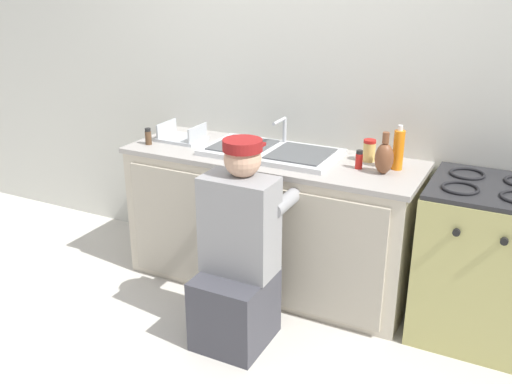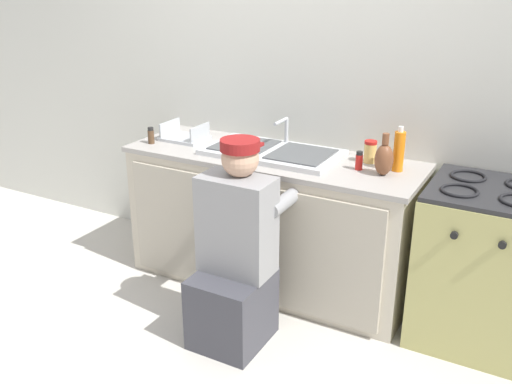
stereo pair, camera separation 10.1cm
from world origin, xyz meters
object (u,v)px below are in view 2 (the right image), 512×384
Objects in this scene: plumber_person at (235,261)px; spice_bottle_red at (359,161)px; stove_range at (480,265)px; spice_bottle_pepper at (151,136)px; dish_rack_tray at (185,136)px; condiment_jar at (370,152)px; soap_bottle_orange at (399,151)px; sink_double_basin at (272,152)px; vase_decorative at (384,159)px.

spice_bottle_red is (0.43, 0.62, 0.44)m from plumber_person.
stove_range is 1.29m from plumber_person.
spice_bottle_pepper reaches higher than stove_range.
dish_rack_tray reaches higher than spice_bottle_pepper.
condiment_jar is 1.37m from spice_bottle_pepper.
plumber_person is (-1.12, -0.63, 0.03)m from stove_range.
plumber_person reaches higher than dish_rack_tray.
spice_bottle_pepper is (-1.52, -0.23, -0.06)m from soap_bottle_orange.
sink_double_basin is 0.69m from vase_decorative.
plumber_person is 8.63× the size of condiment_jar.
plumber_person reaches higher than sink_double_basin.
plumber_person is 1.10m from spice_bottle_pepper.
plumber_person is 4.80× the size of vase_decorative.
plumber_person is at bearing -124.78° from spice_bottle_red.
spice_bottle_pepper is at bearing 152.20° from plumber_person.
sink_double_basin is 0.72× the size of plumber_person.
dish_rack_tray is (-1.33, 0.04, -0.07)m from vase_decorative.
soap_bottle_orange is 0.20m from condiment_jar.
plumber_person is 1.08m from dish_rack_tray.
stove_range is at bearing 0.86° from spice_bottle_red.
vase_decorative is at bearing -2.75° from sink_double_basin.
vase_decorative is (-0.55, -0.03, 0.51)m from stove_range.
dish_rack_tray is (-0.76, 0.64, 0.42)m from plumber_person.
dish_rack_tray reaches higher than stove_range.
plumber_person is 10.52× the size of spice_bottle_red.
sink_double_basin reaches higher than condiment_jar.
vase_decorative is 0.92× the size of soap_bottle_orange.
sink_double_basin reaches higher than stove_range.
plumber_person reaches higher than stove_range.
plumber_person is 0.96m from vase_decorative.
stove_range is 0.79× the size of plumber_person.
spice_bottle_red and spice_bottle_pepper have the same top height.
plumber_person is (0.11, -0.63, -0.41)m from sink_double_basin.
plumber_person is at bearing -119.83° from condiment_jar.
spice_bottle_pepper is at bearing -168.52° from sink_double_basin.
dish_rack_tray is 1.21m from condiment_jar.
soap_bottle_orange is (0.73, 0.07, 0.09)m from sink_double_basin.
dish_rack_tray is at bearing -173.95° from condiment_jar.
soap_bottle_orange is (-0.50, 0.07, 0.53)m from stove_range.
sink_double_basin is at bearing -174.38° from soap_bottle_orange.
soap_bottle_orange is at bearing 65.18° from vase_decorative.
sink_double_basin is 0.74m from soap_bottle_orange.
soap_bottle_orange reaches higher than condiment_jar.
condiment_jar is (0.44, 0.77, 0.45)m from plumber_person.
spice_bottle_red is at bearing -156.13° from soap_bottle_orange.
vase_decorative is at bearing 4.91° from spice_bottle_pepper.
dish_rack_tray is 2.67× the size of spice_bottle_red.
condiment_jar is at bearing 12.57° from spice_bottle_pepper.
dish_rack_tray is 0.22m from spice_bottle_pepper.
sink_double_basin is at bearing 179.90° from stove_range.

